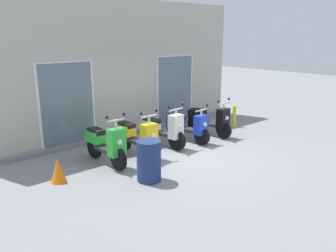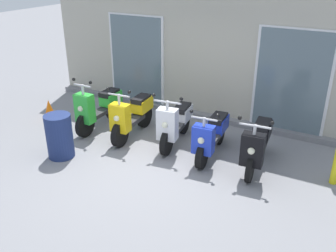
{
  "view_description": "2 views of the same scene",
  "coord_description": "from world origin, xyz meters",
  "px_view_note": "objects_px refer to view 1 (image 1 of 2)",
  "views": [
    {
      "loc": [
        -5.76,
        -5.75,
        2.97
      ],
      "look_at": [
        -0.19,
        0.6,
        0.7
      ],
      "focal_mm": 36.67,
      "sensor_mm": 36.0,
      "label": 1
    },
    {
      "loc": [
        3.22,
        -5.05,
        3.56
      ],
      "look_at": [
        0.06,
        0.71,
        0.55
      ],
      "focal_mm": 39.58,
      "sensor_mm": 36.0,
      "label": 2
    }
  ],
  "objects_px": {
    "traffic_cone": "(58,170)",
    "curb_bollard": "(234,116)",
    "scooter_white": "(163,129)",
    "scooter_black": "(209,119)",
    "scooter_blue": "(187,126)",
    "trash_bin": "(149,161)",
    "scooter_green": "(106,144)",
    "scooter_yellow": "(137,137)"
  },
  "relations": [
    {
      "from": "scooter_white",
      "to": "traffic_cone",
      "type": "xyz_separation_m",
      "value": [
        -3.16,
        -0.38,
        -0.21
      ]
    },
    {
      "from": "scooter_yellow",
      "to": "curb_bollard",
      "type": "relative_size",
      "value": 2.28
    },
    {
      "from": "scooter_yellow",
      "to": "traffic_cone",
      "type": "distance_m",
      "value": 2.21
    },
    {
      "from": "scooter_green",
      "to": "trash_bin",
      "type": "bearing_deg",
      "value": -83.3
    },
    {
      "from": "scooter_white",
      "to": "scooter_black",
      "type": "height_order",
      "value": "scooter_white"
    },
    {
      "from": "scooter_green",
      "to": "traffic_cone",
      "type": "xyz_separation_m",
      "value": [
        -1.29,
        -0.24,
        -0.24
      ]
    },
    {
      "from": "scooter_black",
      "to": "scooter_blue",
      "type": "bearing_deg",
      "value": 178.86
    },
    {
      "from": "scooter_white",
      "to": "scooter_yellow",
      "type": "bearing_deg",
      "value": -172.37
    },
    {
      "from": "scooter_black",
      "to": "trash_bin",
      "type": "xyz_separation_m",
      "value": [
        -3.44,
        -1.43,
        -0.05
      ]
    },
    {
      "from": "scooter_green",
      "to": "scooter_blue",
      "type": "xyz_separation_m",
      "value": [
        2.7,
        0.04,
        -0.06
      ]
    },
    {
      "from": "scooter_green",
      "to": "curb_bollard",
      "type": "relative_size",
      "value": 2.27
    },
    {
      "from": "scooter_white",
      "to": "scooter_green",
      "type": "bearing_deg",
      "value": -175.79
    },
    {
      "from": "scooter_black",
      "to": "curb_bollard",
      "type": "xyz_separation_m",
      "value": [
        1.34,
        0.11,
        -0.14
      ]
    },
    {
      "from": "scooter_white",
      "to": "scooter_black",
      "type": "relative_size",
      "value": 0.99
    },
    {
      "from": "scooter_yellow",
      "to": "scooter_blue",
      "type": "height_order",
      "value": "scooter_yellow"
    },
    {
      "from": "scooter_black",
      "to": "trash_bin",
      "type": "distance_m",
      "value": 3.72
    },
    {
      "from": "curb_bollard",
      "to": "scooter_white",
      "type": "bearing_deg",
      "value": 179.86
    },
    {
      "from": "scooter_white",
      "to": "curb_bollard",
      "type": "distance_m",
      "value": 3.08
    },
    {
      "from": "scooter_green",
      "to": "scooter_yellow",
      "type": "xyz_separation_m",
      "value": [
        0.89,
        0.01,
        -0.02
      ]
    },
    {
      "from": "traffic_cone",
      "to": "trash_bin",
      "type": "bearing_deg",
      "value": -38.65
    },
    {
      "from": "scooter_yellow",
      "to": "curb_bollard",
      "type": "xyz_separation_m",
      "value": [
        4.05,
        0.12,
        -0.13
      ]
    },
    {
      "from": "scooter_white",
      "to": "curb_bollard",
      "type": "xyz_separation_m",
      "value": [
        3.08,
        -0.01,
        -0.12
      ]
    },
    {
      "from": "scooter_green",
      "to": "scooter_blue",
      "type": "bearing_deg",
      "value": 0.87
    },
    {
      "from": "scooter_yellow",
      "to": "scooter_white",
      "type": "distance_m",
      "value": 0.98
    },
    {
      "from": "curb_bollard",
      "to": "trash_bin",
      "type": "height_order",
      "value": "trash_bin"
    },
    {
      "from": "scooter_blue",
      "to": "scooter_black",
      "type": "height_order",
      "value": "scooter_black"
    },
    {
      "from": "scooter_white",
      "to": "traffic_cone",
      "type": "height_order",
      "value": "scooter_white"
    },
    {
      "from": "scooter_white",
      "to": "curb_bollard",
      "type": "height_order",
      "value": "scooter_white"
    },
    {
      "from": "scooter_green",
      "to": "trash_bin",
      "type": "relative_size",
      "value": 1.83
    },
    {
      "from": "scooter_black",
      "to": "traffic_cone",
      "type": "bearing_deg",
      "value": -176.92
    },
    {
      "from": "scooter_green",
      "to": "scooter_white",
      "type": "height_order",
      "value": "scooter_green"
    },
    {
      "from": "scooter_yellow",
      "to": "curb_bollard",
      "type": "bearing_deg",
      "value": 1.73
    },
    {
      "from": "scooter_green",
      "to": "curb_bollard",
      "type": "height_order",
      "value": "scooter_green"
    },
    {
      "from": "traffic_cone",
      "to": "scooter_black",
      "type": "bearing_deg",
      "value": 3.08
    },
    {
      "from": "traffic_cone",
      "to": "curb_bollard",
      "type": "xyz_separation_m",
      "value": [
        6.24,
        0.37,
        0.09
      ]
    },
    {
      "from": "scooter_blue",
      "to": "scooter_yellow",
      "type": "bearing_deg",
      "value": -178.91
    },
    {
      "from": "scooter_yellow",
      "to": "scooter_blue",
      "type": "relative_size",
      "value": 1.03
    },
    {
      "from": "scooter_blue",
      "to": "trash_bin",
      "type": "height_order",
      "value": "scooter_blue"
    },
    {
      "from": "scooter_blue",
      "to": "trash_bin",
      "type": "xyz_separation_m",
      "value": [
        -2.54,
        -1.45,
        -0.0
      ]
    },
    {
      "from": "scooter_yellow",
      "to": "scooter_white",
      "type": "bearing_deg",
      "value": 7.63
    },
    {
      "from": "trash_bin",
      "to": "scooter_yellow",
      "type": "bearing_deg",
      "value": 62.88
    },
    {
      "from": "scooter_green",
      "to": "traffic_cone",
      "type": "distance_m",
      "value": 1.34
    }
  ]
}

